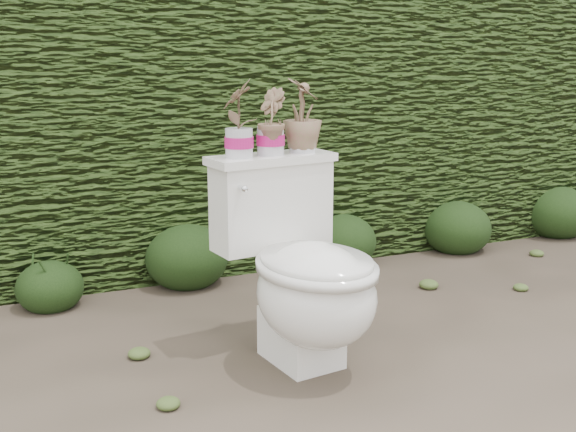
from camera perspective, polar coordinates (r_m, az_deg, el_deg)
name	(u,v)px	position (r m, az deg, el deg)	size (l,w,h in m)	color
ground	(283,363)	(2.83, -0.43, -11.53)	(60.00, 60.00, 0.00)	brown
hedge	(171,118)	(4.11, -9.22, 7.68)	(8.00, 1.00, 1.60)	#37501A
toilet	(304,274)	(2.70, 1.28, -4.63)	(0.54, 0.73, 0.78)	white
potted_plant_left	(239,121)	(2.72, -3.92, 7.52)	(0.15, 0.10, 0.28)	#377F27
potted_plant_center	(271,123)	(2.79, -1.39, 7.32)	(0.13, 0.11, 0.24)	#377F27
potted_plant_right	(302,117)	(2.86, 1.15, 7.81)	(0.15, 0.15, 0.28)	#377F27
liriope_clump_2	(49,281)	(3.54, -18.34, -4.92)	(0.31, 0.31, 0.25)	#203512
liriope_clump_3	(186,252)	(3.70, -8.02, -2.82)	(0.42, 0.42, 0.34)	#203512
liriope_clump_4	(342,236)	(4.03, 4.28, -1.61)	(0.39, 0.39, 0.31)	#203512
liriope_clump_5	(457,224)	(4.40, 13.22, -0.58)	(0.40, 0.40, 0.32)	#203512
liriope_clump_6	(558,208)	(4.95, 20.55, 0.57)	(0.43, 0.43, 0.35)	#203512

